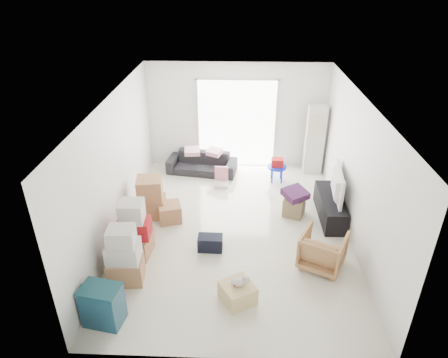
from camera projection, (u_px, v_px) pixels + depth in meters
The scene contains 21 objects.
room_shell at pixel (235, 170), 7.43m from camera, with size 4.98×6.48×3.18m.
sliding_door at pixel (237, 120), 10.10m from camera, with size 2.10×0.04×2.33m.
ac_tower at pixel (315, 140), 9.92m from camera, with size 0.45×0.30×1.75m, color silver.
tv_console at pixel (330, 207), 8.37m from camera, with size 0.44×1.45×0.48m, color black.
television at pixel (332, 194), 8.22m from camera, with size 1.10×0.63×0.14m, color black.
sofa at pixel (202, 160), 10.14m from camera, with size 1.74×0.51×0.68m, color black.
pillow_left at pixel (192, 146), 9.94m from camera, with size 0.40×0.31×0.12m, color #E6A8BA.
pillow_right at pixel (214, 147), 9.91m from camera, with size 0.33×0.26×0.11m, color #E6A8BA.
armchair at pixel (323, 249), 6.95m from camera, with size 0.72×0.67×0.74m, color tan.
storage_bins at pixel (103, 305), 5.85m from camera, with size 0.64×0.50×0.66m.
box_stack_a at pixel (124, 258), 6.58m from camera, with size 0.62×0.53×1.05m.
box_stack_b at pixel (134, 232), 7.19m from camera, with size 0.60×0.60×1.11m.
box_stack_c at pixel (150, 198), 8.35m from camera, with size 0.61×0.57×0.88m.
loose_box at pixel (170, 212), 8.30m from camera, with size 0.45×0.45×0.38m, color #B37551.
duffel_bag at pixel (210, 243), 7.45m from camera, with size 0.46×0.27×0.29m, color black.
ottoman at pixel (294, 206), 8.47m from camera, with size 0.41×0.41×0.41m, color #89754F.
blanket at pixel (295, 195), 8.34m from camera, with size 0.45×0.45×0.14m, color #461E4B.
kids_table at pixel (277, 165), 9.70m from camera, with size 0.46×0.46×0.60m.
toy_walker at pixel (221, 180), 9.64m from camera, with size 0.36×0.32×0.46m.
wood_crate at pixel (238, 293), 6.31m from camera, with size 0.48×0.48×0.32m, color tan.
plush_bunny at pixel (240, 282), 6.21m from camera, with size 0.30×0.17×0.15m.
Camera 1 is at (0.05, -6.62, 4.75)m, focal length 32.00 mm.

